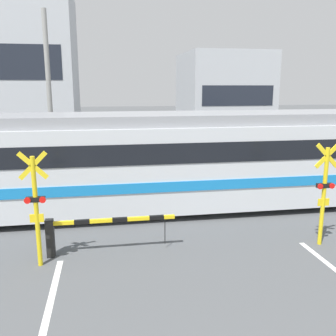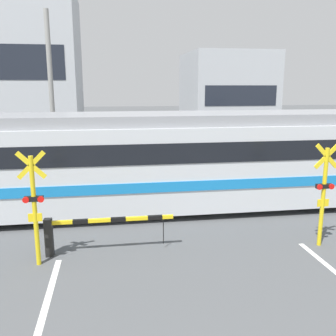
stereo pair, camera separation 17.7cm
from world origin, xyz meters
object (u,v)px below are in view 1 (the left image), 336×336
Objects in this scene: commuter_train at (145,160)px; crossing_signal_left at (36,204)px; crossing_signal_right at (324,190)px; crossing_barrier_near at (83,229)px; pedestrian at (157,150)px; crossing_barrier_far at (215,170)px.

crossing_signal_left is at bearing -128.67° from commuter_train.
commuter_train reaches higher than crossing_signal_right.
crossing_barrier_near is 10.50m from pedestrian.
commuter_train reaches higher than pedestrian.
crossing_signal_left is at bearing -133.99° from crossing_barrier_far.
crossing_signal_right is (4.39, -3.75, -0.25)m from commuter_train.
commuter_train is 6.86× the size of crossing_signal_left.
pedestrian is at bearing 106.30° from crossing_signal_right.
crossing_signal_right is 10.85m from pedestrian.
crossing_signal_right is (1.02, -6.60, 0.86)m from crossing_barrier_far.
commuter_train is 11.42× the size of pedestrian.
commuter_train is 6.83m from pedestrian.
crossing_signal_right is (6.38, -0.45, 0.86)m from crossing_barrier_near.
crossing_barrier_far is at bearing 48.98° from crossing_barrier_near.
crossing_signal_left is at bearing 180.00° from crossing_signal_right.
crossing_barrier_near is 1.17× the size of crossing_signal_right.
crossing_barrier_near is 1.00× the size of crossing_barrier_far.
pedestrian reaches higher than crossing_barrier_far.
commuter_train is 4.81m from crossing_signal_left.
crossing_barrier_near is 1.17× the size of crossing_signal_left.
pedestrian is at bearing 71.46° from crossing_barrier_near.
crossing_barrier_far is at bearing 98.78° from crossing_signal_right.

